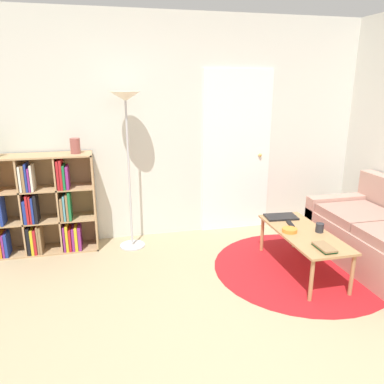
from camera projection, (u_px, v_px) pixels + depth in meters
The scene contains 12 objects.
ground_plane at pixel (244, 369), 2.49m from camera, with size 14.00×14.00×0.00m, color tan.
wall_back at pixel (176, 131), 4.44m from camera, with size 7.70×0.11×2.60m.
rug at pixel (300, 268), 3.85m from camera, with size 1.76×1.76×0.01m.
bookshelf at pixel (37, 208), 4.11m from camera, with size 1.16×0.34×1.10m.
floor_lamp at pixel (126, 118), 3.96m from camera, with size 0.33×0.33×1.75m.
coffee_table at pixel (303, 236), 3.70m from camera, with size 0.48×1.13×0.42m.
laptop at pixel (281, 217), 4.07m from camera, with size 0.35×0.24×0.02m.
bowl at pixel (290, 230), 3.68m from camera, with size 0.15×0.15×0.04m.
book_stack_on_table at pixel (325, 247), 3.30m from camera, with size 0.14×0.25×0.03m.
cup at pixel (320, 228), 3.67m from camera, with size 0.08×0.08×0.09m.
remote at pixel (290, 224), 3.87m from camera, with size 0.08×0.17×0.02m.
vase_on_shelf at pixel (75, 146), 4.02m from camera, with size 0.11×0.11×0.16m.
Camera 1 is at (-0.81, -1.92, 1.83)m, focal length 35.00 mm.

